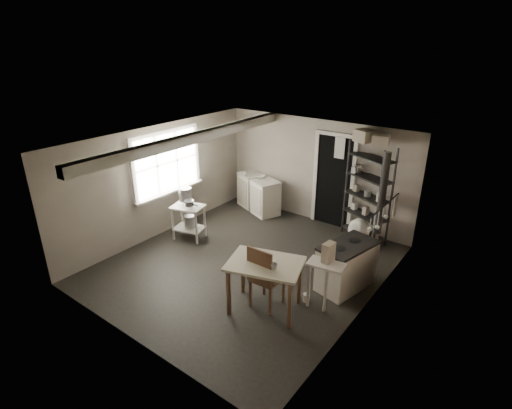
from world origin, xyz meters
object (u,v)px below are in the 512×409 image
Objects in this scene: base_cabinets at (258,192)px; chair at (267,278)px; work_table at (265,288)px; shelf_rack at (367,196)px; flour_sack at (359,231)px; prep_table at (189,220)px; stove at (347,263)px; stockpot at (185,194)px.

base_cabinets is 1.18× the size of chair.
base_cabinets reaches higher than work_table.
base_cabinets is 2.69m from shelf_rack.
base_cabinets reaches higher than flour_sack.
chair is at bearing -95.95° from flour_sack.
base_cabinets is at bearing -154.24° from shelf_rack.
flour_sack is at bearing 19.34° from base_cabinets.
chair is (-0.03, 0.11, 0.11)m from work_table.
prep_table is 2.07m from base_cabinets.
prep_table is at bearing -119.85° from shelf_rack.
stove is 1.93× the size of flour_sack.
base_cabinets is 3.73m from chair.
work_table is (2.72, -1.02, -0.56)m from stockpot.
prep_table is 0.36× the size of shelf_rack.
prep_table is 2.80m from work_table.
stockpot reaches higher than chair.
stockpot is 3.66m from shelf_rack.
stockpot is 0.26× the size of work_table.
prep_table is 3.65m from shelf_rack.
prep_table is at bearing -146.17° from flour_sack.
stove is at bearing -52.35° from shelf_rack.
chair is 2.83m from flour_sack.
stove is at bearing -73.70° from flour_sack.
stove is 1.42m from chair.
stockpot is 0.22× the size of base_cabinets.
shelf_rack is 1.86× the size of work_table.
stove is 1.49m from work_table.
chair is at bearing -18.50° from prep_table.
flour_sack is (2.89, 1.93, -0.16)m from prep_table.
shelf_rack reaches higher than base_cabinets.
stockpot is (-0.09, 0.05, 0.54)m from prep_table.
work_table is (2.63, -0.98, -0.02)m from prep_table.
flour_sack is at bearing 32.37° from stockpot.
stockpot reaches higher than stove.
base_cabinets is 1.24× the size of stove.
prep_table is 0.68× the size of chair.
shelf_rack is at bearing 36.45° from prep_table.
stockpot is 3.60m from flour_sack.
stockpot is at bearing 159.39° from work_table.
shelf_rack is at bearing 23.94° from base_cabinets.
prep_table is at bearing -25.89° from stockpot.
shelf_rack is 3.87× the size of flour_sack.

